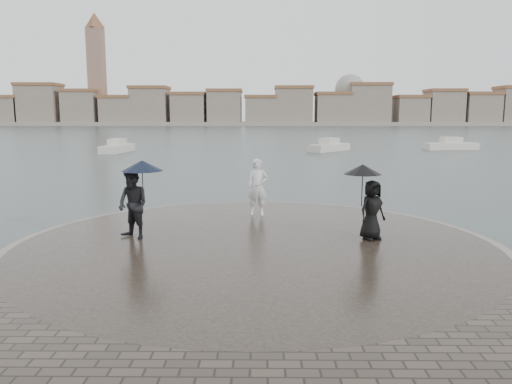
{
  "coord_description": "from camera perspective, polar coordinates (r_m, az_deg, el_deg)",
  "views": [
    {
      "loc": [
        0.13,
        -8.83,
        3.56
      ],
      "look_at": [
        0.0,
        4.8,
        1.45
      ],
      "focal_mm": 35.0,
      "sensor_mm": 36.0,
      "label": 1
    }
  ],
  "objects": [
    {
      "name": "quay_tip",
      "position": [
        12.79,
        -0.06,
        -6.52
      ],
      "size": [
        11.9,
        11.9,
        0.36
      ],
      "primitive_type": "cylinder",
      "color": "#2D261E",
      "rests_on": "ground"
    },
    {
      "name": "kerb_ring",
      "position": [
        12.8,
        -0.06,
        -6.61
      ],
      "size": [
        12.5,
        12.5,
        0.32
      ],
      "primitive_type": "cylinder",
      "color": "gray",
      "rests_on": "ground"
    },
    {
      "name": "ground",
      "position": [
        9.53,
        -0.29,
        -13.16
      ],
      "size": [
        400.0,
        400.0,
        0.0
      ],
      "primitive_type": "plane",
      "color": "#2B3835",
      "rests_on": "ground"
    },
    {
      "name": "statue",
      "position": [
        15.97,
        0.18,
        0.56
      ],
      "size": [
        0.69,
        0.48,
        1.82
      ],
      "primitive_type": "imported",
      "rotation": [
        0.0,
        0.0,
        -0.07
      ],
      "color": "silver",
      "rests_on": "quay_tip"
    },
    {
      "name": "visitor_left",
      "position": [
        13.32,
        -13.65,
        -0.36
      ],
      "size": [
        1.35,
        1.17,
        2.04
      ],
      "color": "black",
      "rests_on": "quay_tip"
    },
    {
      "name": "far_skyline",
      "position": [
        169.68,
        -1.63,
        9.5
      ],
      "size": [
        260.0,
        20.0,
        37.0
      ],
      "color": "gray",
      "rests_on": "ground"
    },
    {
      "name": "visitor_right",
      "position": [
        13.16,
        12.8,
        -0.62
      ],
      "size": [
        1.2,
        1.0,
        1.95
      ],
      "color": "black",
      "rests_on": "quay_tip"
    },
    {
      "name": "boats",
      "position": [
        50.08,
        5.42,
        5.13
      ],
      "size": [
        37.4,
        8.13,
        1.5
      ],
      "color": "beige",
      "rests_on": "ground"
    }
  ]
}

